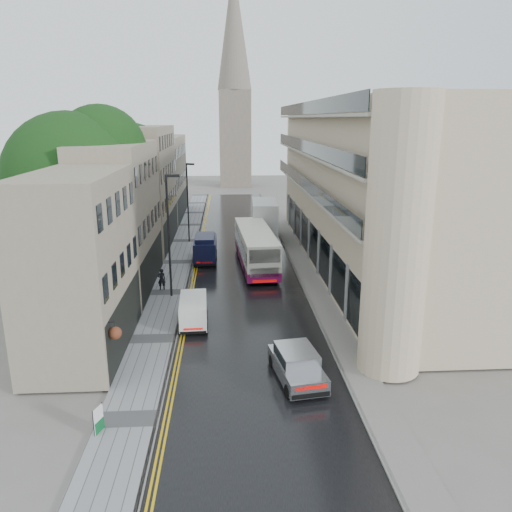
{
  "coord_description": "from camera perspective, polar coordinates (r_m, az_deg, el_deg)",
  "views": [
    {
      "loc": [
        -1.35,
        -16.88,
        12.84
      ],
      "look_at": [
        0.73,
        18.0,
        3.18
      ],
      "focal_mm": 35.0,
      "sensor_mm": 36.0,
      "label": 1
    }
  ],
  "objects": [
    {
      "name": "right_sidewalk",
      "position": [
        46.67,
        5.04,
        -0.5
      ],
      "size": [
        1.8,
        85.0,
        0.12
      ],
      "primitive_type": "cube",
      "color": "slate",
      "rests_on": "ground"
    },
    {
      "name": "cream_bus",
      "position": [
        41.26,
        -1.23,
        -0.27
      ],
      "size": [
        3.46,
        12.18,
        3.28
      ],
      "primitive_type": null,
      "rotation": [
        0.0,
        0.0,
        0.06
      ],
      "color": "white",
      "rests_on": "road"
    },
    {
      "name": "old_shop_row",
      "position": [
        48.06,
        -13.17,
        6.87
      ],
      "size": [
        4.5,
        56.0,
        12.0
      ],
      "primitive_type": null,
      "color": "gray",
      "rests_on": "ground"
    },
    {
      "name": "lamp_post_far",
      "position": [
        53.08,
        -7.79,
        5.99
      ],
      "size": [
        0.94,
        0.55,
        8.25
      ],
      "primitive_type": null,
      "rotation": [
        0.0,
        0.0,
        -0.4
      ],
      "color": "black",
      "rests_on": "left_sidewalk"
    },
    {
      "name": "navy_van",
      "position": [
        44.84,
        -7.07,
        0.41
      ],
      "size": [
        2.0,
        4.99,
        2.55
      ],
      "primitive_type": null,
      "rotation": [
        0.0,
        0.0,
        0.0
      ],
      "color": "black",
      "rests_on": "road"
    },
    {
      "name": "white_van",
      "position": [
        31.18,
        -8.64,
        -7.23
      ],
      "size": [
        1.87,
        4.01,
        1.78
      ],
      "primitive_type": null,
      "rotation": [
        0.0,
        0.0,
        0.05
      ],
      "color": "white",
      "rests_on": "road"
    },
    {
      "name": "ground",
      "position": [
        21.25,
        1.0,
        -21.72
      ],
      "size": [
        200.0,
        200.0,
        0.0
      ],
      "primitive_type": "plane",
      "color": "slate",
      "rests_on": "ground"
    },
    {
      "name": "estate_sign",
      "position": [
        22.92,
        -17.58,
        -17.39
      ],
      "size": [
        0.31,
        0.66,
        1.12
      ],
      "primitive_type": null,
      "rotation": [
        0.0,
        0.0,
        -0.35
      ],
      "color": "silver",
      "rests_on": "left_sidewalk"
    },
    {
      "name": "left_sidewalk",
      "position": [
        46.4,
        -8.84,
        -0.72
      ],
      "size": [
        2.7,
        85.0,
        0.12
      ],
      "primitive_type": "cube",
      "color": "gray",
      "rests_on": "ground"
    },
    {
      "name": "modern_block",
      "position": [
        44.82,
        11.79,
        7.64
      ],
      "size": [
        8.0,
        40.0,
        14.0
      ],
      "primitive_type": null,
      "color": "#C6B293",
      "rests_on": "ground"
    },
    {
      "name": "silver_hatchback",
      "position": [
        24.3,
        3.73,
        -14.13
      ],
      "size": [
        2.63,
        4.72,
        1.68
      ],
      "primitive_type": null,
      "rotation": [
        0.0,
        0.0,
        0.16
      ],
      "color": "#A2A1A5",
      "rests_on": "road"
    },
    {
      "name": "pedestrian",
      "position": [
        38.92,
        -10.74,
        -2.62
      ],
      "size": [
        0.69,
        0.55,
        1.66
      ],
      "primitive_type": "imported",
      "rotation": [
        0.0,
        0.0,
        3.43
      ],
      "color": "black",
      "rests_on": "left_sidewalk"
    },
    {
      "name": "church_spire",
      "position": [
        99.16,
        -2.48,
        19.58
      ],
      "size": [
        6.4,
        6.4,
        40.0
      ],
      "primitive_type": null,
      "color": "gray",
      "rests_on": "ground"
    },
    {
      "name": "tree_near",
      "position": [
        38.98,
        -20.1,
        5.82
      ],
      "size": [
        10.56,
        10.56,
        13.89
      ],
      "primitive_type": null,
      "color": "black",
      "rests_on": "ground"
    },
    {
      "name": "road",
      "position": [
        46.22,
        -1.6,
        -0.67
      ],
      "size": [
        9.0,
        85.0,
        0.02
      ],
      "primitive_type": "cube",
      "color": "black",
      "rests_on": "ground"
    },
    {
      "name": "white_lorry",
      "position": [
        51.73,
        -0.26,
        3.64
      ],
      "size": [
        2.87,
        8.59,
        4.46
      ],
      "primitive_type": null,
      "rotation": [
        0.0,
        0.0,
        -0.04
      ],
      "color": "silver",
      "rests_on": "road"
    },
    {
      "name": "tree_far",
      "position": [
        51.47,
        -15.69,
        7.51
      ],
      "size": [
        9.24,
        9.24,
        12.46
      ],
      "primitive_type": null,
      "color": "black",
      "rests_on": "ground"
    },
    {
      "name": "lamp_post_near",
      "position": [
        36.43,
        -9.94,
        2.11
      ],
      "size": [
        1.01,
        0.26,
        8.92
      ],
      "primitive_type": null,
      "rotation": [
        0.0,
        0.0,
        0.04
      ],
      "color": "black",
      "rests_on": "left_sidewalk"
    }
  ]
}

